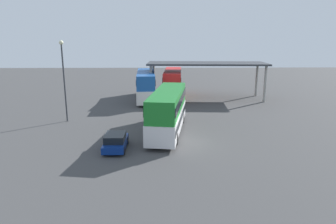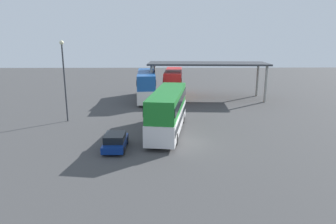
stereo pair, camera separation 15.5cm
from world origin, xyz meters
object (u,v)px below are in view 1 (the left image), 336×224
at_px(double_decker_near_canopy, 146,85).
at_px(lamppost_tall, 64,72).
at_px(parked_hatchback, 116,141).
at_px(double_decker_mid_row, 173,82).
at_px(double_decker_main, 168,110).

xyz_separation_m(double_decker_near_canopy, lamppost_tall, (-8.03, -11.89, 3.10)).
xyz_separation_m(parked_hatchback, double_decker_mid_row, (5.45, 22.94, 1.60)).
height_order(double_decker_main, lamppost_tall, lamppost_tall).
bearing_deg(double_decker_main, double_decker_near_canopy, 18.79).
height_order(double_decker_mid_row, lamppost_tall, lamppost_tall).
distance_m(double_decker_near_canopy, double_decker_mid_row, 4.61).
xyz_separation_m(double_decker_mid_row, lamppost_tall, (-12.06, -14.12, 3.10)).
relative_size(double_decker_main, double_decker_near_canopy, 0.99).
distance_m(double_decker_main, double_decker_near_canopy, 16.33).
distance_m(parked_hatchback, lamppost_tall, 11.98).
bearing_deg(double_decker_near_canopy, lamppost_tall, 142.91).
height_order(double_decker_main, double_decker_near_canopy, double_decker_near_canopy).
bearing_deg(double_decker_main, parked_hatchback, 145.19).
height_order(parked_hatchback, lamppost_tall, lamppost_tall).
distance_m(double_decker_main, parked_hatchback, 6.56).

